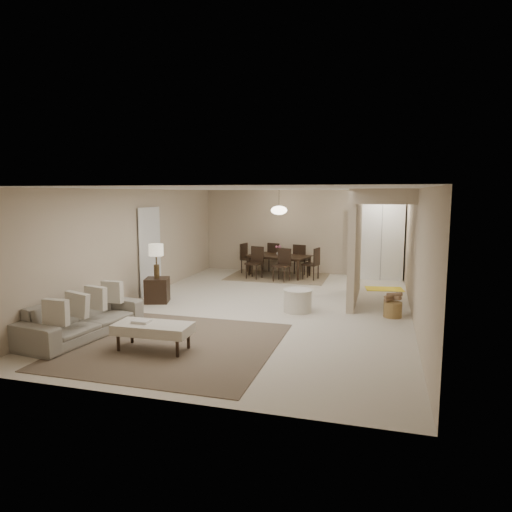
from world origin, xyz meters
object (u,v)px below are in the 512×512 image
(sofa, at_px, (82,318))
(side_table, at_px, (157,290))
(pantry_cabinet, at_px, (381,242))
(dining_table, at_px, (279,266))
(round_pouf, at_px, (298,301))
(ottoman_bench, at_px, (153,329))
(wicker_basket, at_px, (393,310))

(sofa, height_order, side_table, sofa)
(pantry_cabinet, relative_size, dining_table, 1.20)
(pantry_cabinet, height_order, dining_table, pantry_cabinet)
(sofa, height_order, round_pouf, sofa)
(pantry_cabinet, height_order, ottoman_bench, pantry_cabinet)
(side_table, height_order, wicker_basket, side_table)
(wicker_basket, bearing_deg, sofa, -152.11)
(ottoman_bench, relative_size, wicker_basket, 3.41)
(wicker_basket, distance_m, dining_table, 4.86)
(pantry_cabinet, height_order, round_pouf, pantry_cabinet)
(dining_table, bearing_deg, side_table, -101.85)
(ottoman_bench, xyz_separation_m, side_table, (-1.44, 2.85, -0.07))
(ottoman_bench, bearing_deg, side_table, 115.46)
(pantry_cabinet, bearing_deg, dining_table, -171.07)
(pantry_cabinet, height_order, wicker_basket, pantry_cabinet)
(pantry_cabinet, distance_m, round_pouf, 4.61)
(pantry_cabinet, bearing_deg, round_pouf, -110.50)
(round_pouf, bearing_deg, dining_table, 108.54)
(sofa, xyz_separation_m, side_table, (0.05, 2.55, -0.05))
(ottoman_bench, height_order, side_table, side_table)
(sofa, relative_size, side_table, 4.04)
(side_table, xyz_separation_m, round_pouf, (3.16, 0.04, -0.04))
(wicker_basket, bearing_deg, side_table, -178.44)
(round_pouf, height_order, wicker_basket, round_pouf)
(sofa, height_order, wicker_basket, sofa)
(side_table, bearing_deg, round_pouf, 0.68)
(ottoman_bench, relative_size, side_table, 2.20)
(ottoman_bench, distance_m, dining_table, 6.70)
(wicker_basket, relative_size, dining_table, 0.20)
(ottoman_bench, xyz_separation_m, round_pouf, (1.72, 2.89, -0.11))
(ottoman_bench, bearing_deg, round_pouf, 57.86)
(round_pouf, xyz_separation_m, dining_table, (-1.27, 3.80, 0.08))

